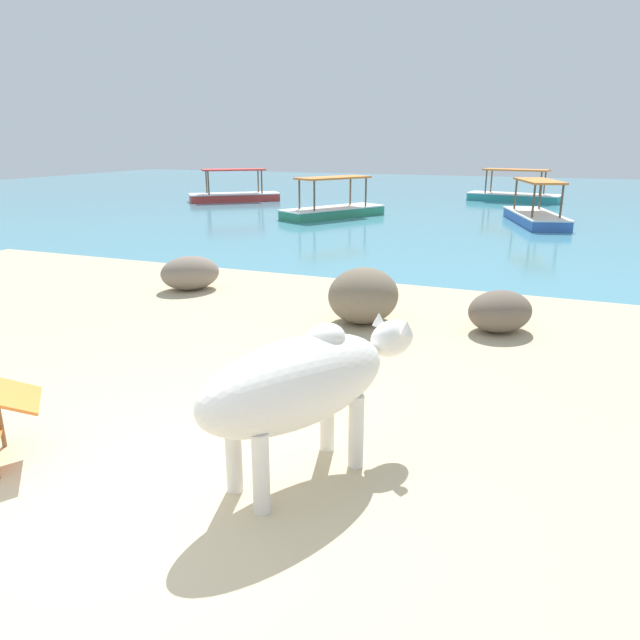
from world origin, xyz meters
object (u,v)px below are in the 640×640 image
object	(u,v)px
boat_green	(333,209)
boat_red	(235,194)
boat_teal	(514,195)
cow	(303,382)
boat_blue	(535,214)

from	to	relation	value
boat_green	boat_red	world-z (taller)	same
boat_teal	boat_red	world-z (taller)	same
boat_teal	boat_green	distance (m)	9.10
boat_green	cow	bearing A→B (deg)	49.35
cow	boat_blue	bearing A→B (deg)	23.25
cow	boat_teal	xyz separation A→B (m)	(0.04, 21.96, -0.50)
boat_green	boat_red	bearing A→B (deg)	-91.52
boat_red	boat_blue	xyz separation A→B (m)	(11.81, -2.60, 0.00)
boat_teal	boat_blue	world-z (taller)	same
cow	boat_teal	world-z (taller)	boat_teal
boat_green	boat_blue	size ratio (longest dim) A/B	0.98
cow	boat_green	xyz separation A→B (m)	(-5.10, 14.46, -0.50)
boat_green	boat_blue	distance (m)	6.26
boat_red	boat_green	bearing A→B (deg)	-69.58
boat_red	cow	bearing A→B (deg)	-97.24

